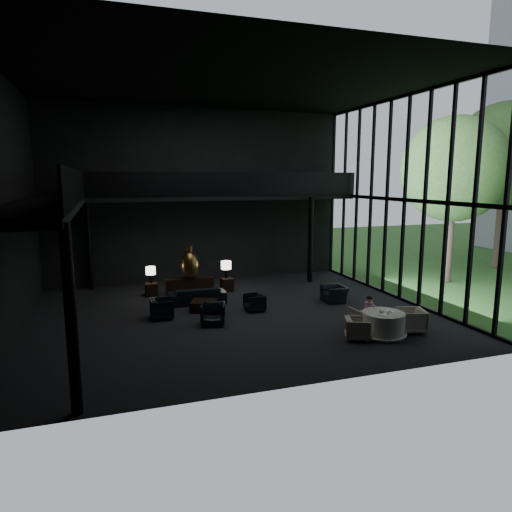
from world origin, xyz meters
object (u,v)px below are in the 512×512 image
object	(u,v)px
table_lamp_right	(226,266)
sofa	(197,292)
coffee_table	(203,306)
child	(369,305)
bronze_urn	(190,265)
table_lamp_left	(151,271)
lounge_armchair_east	(254,303)
side_table_left	(152,289)
dining_chair_west	(358,328)
lounge_armchair_south	(213,313)
lounge_armchair_west	(162,307)
console	(190,285)
window_armchair	(334,292)
dining_chair_north	(362,317)
side_table_right	(227,285)
dining_table	(383,326)
dining_chair_east	(411,318)

from	to	relation	value
table_lamp_right	sofa	size ratio (longest dim) A/B	0.31
coffee_table	child	distance (m)	5.98
bronze_urn	sofa	bearing A→B (deg)	-90.38
table_lamp_left	lounge_armchair_east	world-z (taller)	table_lamp_left
sofa	side_table_left	bearing A→B (deg)	-46.33
lounge_armchair_east	dining_chair_west	distance (m)	4.35
lounge_armchair_south	child	xyz separation A→B (m)	(4.81, -1.84, 0.33)
lounge_armchair_west	lounge_armchair_south	world-z (taller)	lounge_armchair_south
console	window_armchair	distance (m)	6.10
table_lamp_right	dining_chair_west	xyz separation A→B (m)	(2.24, -7.21, -0.74)
bronze_urn	table_lamp_left	world-z (taller)	bronze_urn
dining_chair_north	side_table_right	bearing A→B (deg)	-67.28
bronze_urn	dining_table	distance (m)	8.60
window_armchair	child	world-z (taller)	child
lounge_armchair_west	coffee_table	xyz separation A→B (m)	(1.56, 0.48, -0.20)
side_table_right	dining_chair_west	xyz separation A→B (m)	(2.24, -7.09, 0.07)
table_lamp_left	coffee_table	bearing A→B (deg)	-60.77
side_table_left	table_lamp_right	xyz separation A→B (m)	(3.20, -0.06, 0.82)
lounge_armchair_south	dining_chair_west	xyz separation A→B (m)	(3.86, -2.74, -0.07)
lounge_armchair_east	dining_chair_east	bearing A→B (deg)	44.53
dining_table	bronze_urn	bearing A→B (deg)	123.79
table_lamp_right	window_armchair	distance (m)	4.83
sofa	coffee_table	size ratio (longest dim) A/B	2.74
console	child	world-z (taller)	child
side_table_left	side_table_right	bearing A→B (deg)	-3.22
console	dining_chair_north	xyz separation A→B (m)	(4.64, -6.22, 0.01)
console	bronze_urn	bearing A→B (deg)	-90.00
child	side_table_right	bearing A→B (deg)	-62.75
dining_table	dining_chair_east	size ratio (longest dim) A/B	1.65
lounge_armchair_west	lounge_armchair_east	world-z (taller)	lounge_armchair_west
window_armchair	console	bearing A→B (deg)	-119.47
side_table_right	dining_chair_west	size ratio (longest dim) A/B	0.81
table_lamp_left	window_armchair	distance (m)	7.57
console	table_lamp_right	xyz separation A→B (m)	(1.60, -0.04, 0.76)
side_table_left	window_armchair	xyz separation A→B (m)	(6.80, -3.21, 0.11)
lounge_armchair_east	dining_table	xyz separation A→B (m)	(2.96, -3.81, 0.01)
coffee_table	dining_chair_north	world-z (taller)	dining_chair_north
bronze_urn	lounge_armchair_south	size ratio (longest dim) A/B	1.71
child	window_armchair	bearing A→B (deg)	-97.36
dining_table	dining_chair_north	distance (m)	1.01
dining_chair_north	dining_chair_east	bearing A→B (deg)	135.88
lounge_armchair_south	window_armchair	world-z (taller)	lounge_armchair_south
dining_chair_north	child	xyz separation A→B (m)	(0.15, -0.13, 0.42)
dining_chair_east	dining_chair_west	bearing A→B (deg)	-71.63
side_table_right	dining_table	distance (m)	7.74
side_table_left	coffee_table	size ratio (longest dim) A/B	0.63
dining_chair_east	dining_chair_west	world-z (taller)	dining_chair_east
lounge_armchair_south	side_table_right	bearing A→B (deg)	85.87
lounge_armchair_east	dining_chair_north	distance (m)	4.00
bronze_urn	coffee_table	xyz separation A→B (m)	(0.01, -2.67, -1.06)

